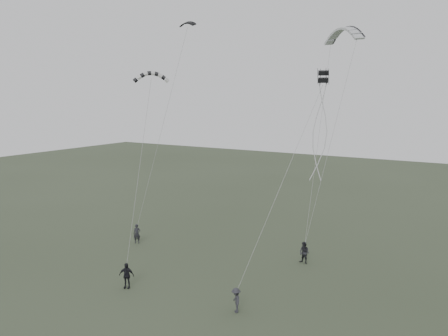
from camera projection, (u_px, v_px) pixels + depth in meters
The scene contains 9 objects.
ground at pixel (166, 280), 29.89m from camera, with size 140.00×140.00×0.00m, color #37422D.
flyer_left at pixel (137, 234), 37.46m from camera, with size 0.61×0.40×1.66m, color black.
flyer_right at pixel (304, 253), 32.84m from camera, with size 0.81×0.63×1.66m, color #222227.
flyer_center at pixel (126, 275), 28.60m from camera, with size 1.00×0.42×1.71m, color black.
flyer_far at pixel (236, 300), 25.36m from camera, with size 0.95×0.55×1.47m, color #2D2D33.
kite_dark_small at pixel (187, 23), 37.23m from camera, with size 1.53×0.46×0.51m, color black, non-canonical shape.
kite_pale_large at pixel (344, 28), 34.97m from camera, with size 4.00×0.90×1.64m, color #BABDC0, non-canonical shape.
kite_striped at pixel (151, 73), 32.65m from camera, with size 2.60×0.65×1.06m, color black, non-canonical shape.
kite_box at pixel (323, 77), 26.78m from camera, with size 0.62×0.62×0.71m, color black, non-canonical shape.
Camera 1 is at (17.91, -22.25, 12.36)m, focal length 35.00 mm.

